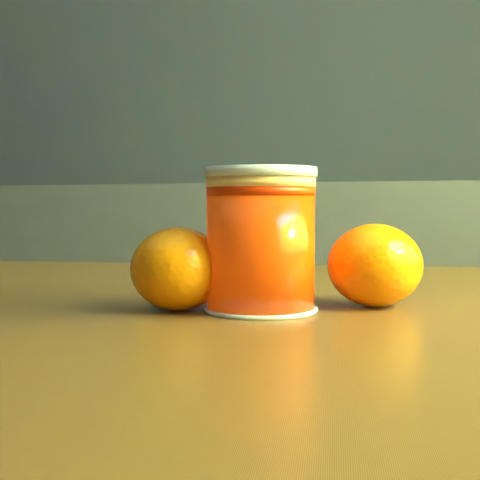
% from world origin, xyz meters
% --- Properties ---
extents(kitchen_counter, '(3.15, 0.60, 0.90)m').
position_xyz_m(kitchen_counter, '(0.00, 1.45, 0.45)').
color(kitchen_counter, '#55565B').
rests_on(kitchen_counter, ground).
extents(table, '(1.14, 0.89, 0.77)m').
position_xyz_m(table, '(0.92, 0.00, 0.67)').
color(table, brown).
rests_on(table, ground).
extents(juice_glass, '(0.08, 0.08, 0.10)m').
position_xyz_m(juice_glass, '(0.88, -0.03, 0.82)').
color(juice_glass, '#EC3704').
rests_on(juice_glass, table).
extents(orange_front, '(0.09, 0.09, 0.06)m').
position_xyz_m(orange_front, '(0.82, -0.04, 0.80)').
color(orange_front, orange).
rests_on(orange_front, table).
extents(orange_back, '(0.08, 0.08, 0.06)m').
position_xyz_m(orange_back, '(0.96, 0.02, 0.80)').
color(orange_back, orange).
rests_on(orange_back, table).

